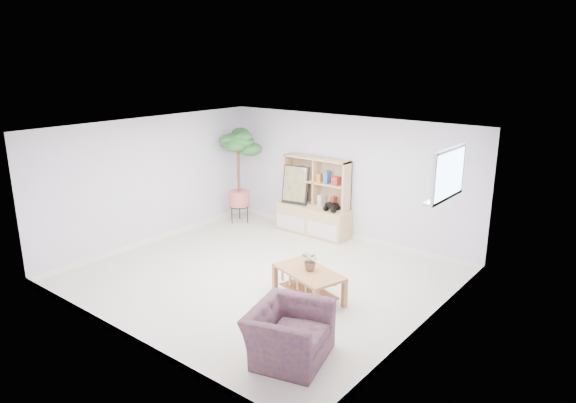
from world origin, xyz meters
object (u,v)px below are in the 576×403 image
Objects in this scene: storage_unit at (314,197)px; coffee_table at (309,285)px; floor_tree at (239,176)px; armchair at (289,330)px.

coffee_table is at bearing -55.56° from storage_unit.
floor_tree is at bearing 165.57° from coffee_table.
storage_unit is at bearing 16.75° from armchair.
floor_tree is (-1.69, -0.37, 0.24)m from storage_unit.
floor_tree is 2.06× the size of armchair.
armchair is (4.05, -3.40, -0.65)m from floor_tree.
armchair is at bearing -57.90° from storage_unit.
storage_unit is at bearing 12.25° from floor_tree.
floor_tree is (-3.32, 2.01, 0.79)m from coffee_table.
coffee_table is 1.58m from armchair.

